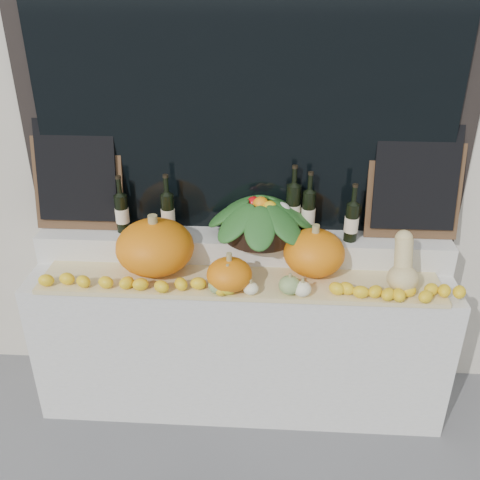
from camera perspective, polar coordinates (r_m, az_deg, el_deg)
name	(u,v)px	position (r m, az deg, el deg)	size (l,w,h in m)	color
display_sill	(241,337)	(3.18, 0.08, -10.30)	(2.30, 0.55, 0.88)	silver
rear_tier	(242,247)	(3.02, 0.26, -0.73)	(2.30, 0.25, 0.16)	silver
straw_bedding	(239,283)	(2.82, -0.06, -4.58)	(2.10, 0.32, 0.03)	tan
pumpkin_left	(155,247)	(2.87, -9.06, -0.74)	(0.41, 0.41, 0.29)	orange
pumpkin_right	(314,253)	(2.85, 7.90, -1.35)	(0.32, 0.32, 0.24)	orange
pumpkin_center	(229,274)	(2.70, -1.15, -3.70)	(0.23, 0.23, 0.17)	orange
butternut_squash	(403,268)	(2.81, 16.99, -2.84)	(0.16, 0.21, 0.30)	#D1B97B
decorative_gourds	(250,284)	(2.68, 1.03, -4.68)	(0.52, 0.14, 0.17)	#2C641E
lemon_heap	(238,287)	(2.70, -0.21, -5.02)	(2.20, 0.16, 0.06)	yellow
produce_bowl	(261,217)	(2.92, 2.21, 2.48)	(0.62, 0.62, 0.24)	black
wine_bottle_far_left	(122,213)	(3.04, -12.48, 2.87)	(0.08, 0.08, 0.33)	black
wine_bottle_near_left	(168,213)	(2.97, -7.69, 2.84)	(0.08, 0.08, 0.35)	black
wine_bottle_tall	(293,209)	(2.95, 5.67, 3.32)	(0.08, 0.08, 0.40)	black
wine_bottle_near_right	(308,213)	(2.95, 7.30, 2.92)	(0.08, 0.08, 0.37)	black
wine_bottle_far_right	(352,222)	(2.93, 11.81, 1.94)	(0.08, 0.08, 0.33)	black
chalkboard_left	(77,173)	(3.10, -17.02, 6.87)	(0.50, 0.15, 0.61)	#4C331E
chalkboard_right	(416,180)	(3.01, 18.22, 6.08)	(0.50, 0.15, 0.61)	#4C331E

